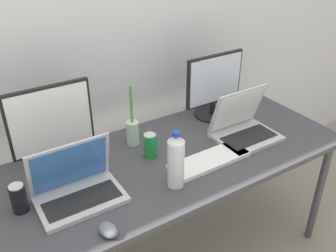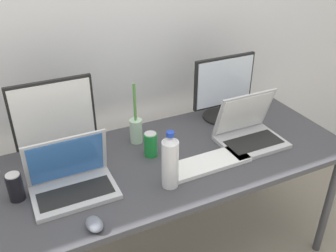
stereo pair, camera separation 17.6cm
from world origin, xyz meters
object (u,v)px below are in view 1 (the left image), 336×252
object	(u,v)px
monitor_left	(52,126)
laptop_silver	(77,186)
work_desk	(168,167)
mouse_by_keyboard	(108,230)
laptop_secondary	(243,126)
water_bottle	(176,161)
soda_can_by_laptop	(19,198)
bamboo_vase	(133,131)
soda_can_near_keyboard	(150,145)
monitor_center	(214,86)
keyboard_main	(209,160)

from	to	relation	value
monitor_left	laptop_silver	world-z (taller)	monitor_left
work_desk	mouse_by_keyboard	xyz separation A→B (m)	(-0.46, -0.31, 0.08)
laptop_secondary	water_bottle	size ratio (longest dim) A/B	1.19
work_desk	mouse_by_keyboard	world-z (taller)	mouse_by_keyboard
laptop_secondary	laptop_silver	bearing A→B (deg)	-179.70
laptop_secondary	soda_can_by_laptop	xyz separation A→B (m)	(-1.16, 0.04, 0.00)
bamboo_vase	water_bottle	bearing A→B (deg)	-89.84
laptop_secondary	soda_can_near_keyboard	xyz separation A→B (m)	(-0.52, 0.10, 0.00)
monitor_left	soda_can_by_laptop	bearing A→B (deg)	-135.34
water_bottle	soda_can_by_laptop	bearing A→B (deg)	162.08
monitor_left	mouse_by_keyboard	bearing A→B (deg)	-88.05
work_desk	laptop_silver	world-z (taller)	laptop_silver
bamboo_vase	laptop_silver	bearing A→B (deg)	-147.53
monitor_center	monitor_left	bearing A→B (deg)	-179.50
bamboo_vase	soda_can_near_keyboard	bearing A→B (deg)	-83.15
work_desk	bamboo_vase	bearing A→B (deg)	112.66
bamboo_vase	mouse_by_keyboard	bearing A→B (deg)	-126.12
monitor_left	work_desk	bearing A→B (deg)	-25.53
soda_can_near_keyboard	laptop_secondary	bearing A→B (deg)	-10.78
monitor_left	soda_can_by_laptop	size ratio (longest dim) A/B	3.26
monitor_left	laptop_secondary	xyz separation A→B (m)	(0.93, -0.27, -0.15)
laptop_silver	soda_can_by_laptop	bearing A→B (deg)	167.52
monitor_center	keyboard_main	world-z (taller)	monitor_center
soda_can_near_keyboard	soda_can_by_laptop	size ratio (longest dim) A/B	1.00
soda_can_by_laptop	work_desk	bearing A→B (deg)	-0.28
monitor_left	laptop_silver	distance (m)	0.32
monitor_left	water_bottle	bearing A→B (deg)	-47.26
laptop_secondary	soda_can_near_keyboard	distance (m)	0.53
water_bottle	soda_can_near_keyboard	world-z (taller)	water_bottle
monitor_center	laptop_silver	distance (m)	1.00
laptop_silver	soda_can_by_laptop	xyz separation A→B (m)	(-0.23, 0.05, 0.01)
laptop_silver	mouse_by_keyboard	distance (m)	0.27
keyboard_main	water_bottle	xyz separation A→B (m)	(-0.23, -0.06, 0.12)
soda_can_by_laptop	bamboo_vase	world-z (taller)	bamboo_vase
monitor_left	keyboard_main	size ratio (longest dim) A/B	1.00
keyboard_main	mouse_by_keyboard	distance (m)	0.63
mouse_by_keyboard	water_bottle	distance (m)	0.41
soda_can_by_laptop	bamboo_vase	distance (m)	0.65
monitor_left	keyboard_main	bearing A→B (deg)	-30.41
monitor_center	soda_can_near_keyboard	distance (m)	0.58
soda_can_near_keyboard	soda_can_by_laptop	world-z (taller)	same
mouse_by_keyboard	monitor_center	bearing A→B (deg)	24.06
mouse_by_keyboard	laptop_silver	bearing A→B (deg)	88.23
soda_can_by_laptop	laptop_silver	bearing A→B (deg)	-12.48
keyboard_main	laptop_silver	bearing A→B (deg)	170.92
work_desk	water_bottle	size ratio (longest dim) A/B	6.66
monitor_center	keyboard_main	bearing A→B (deg)	-129.85
laptop_silver	water_bottle	bearing A→B (deg)	-20.87
keyboard_main	soda_can_near_keyboard	xyz separation A→B (m)	(-0.22, 0.20, 0.05)
soda_can_near_keyboard	keyboard_main	bearing A→B (deg)	-42.24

